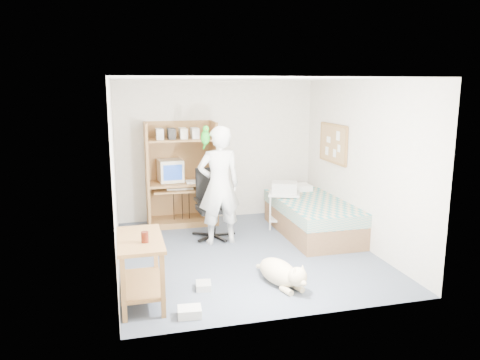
{
  "coord_description": "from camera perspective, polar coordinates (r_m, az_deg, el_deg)",
  "views": [
    {
      "loc": [
        -1.72,
        -6.28,
        2.42
      ],
      "look_at": [
        -0.03,
        0.22,
        1.05
      ],
      "focal_mm": 35.0,
      "sensor_mm": 36.0,
      "label": 1
    }
  ],
  "objects": [
    {
      "name": "floor_box_b",
      "position": [
        5.8,
        -4.47,
        -12.72
      ],
      "size": [
        0.21,
        0.24,
        0.08
      ],
      "primitive_type": "cube",
      "rotation": [
        0.0,
        0.0,
        -0.14
      ],
      "color": "#ABABA6",
      "rests_on": "floor"
    },
    {
      "name": "side_desk",
      "position": [
        5.43,
        -12.02,
        -9.51
      ],
      "size": [
        0.5,
        1.0,
        0.75
      ],
      "color": "olive",
      "rests_on": "floor"
    },
    {
      "name": "pencil_cup",
      "position": [
        8.19,
        -5.04,
        0.23
      ],
      "size": [
        0.08,
        0.08,
        0.12
      ],
      "primitive_type": "cylinder",
      "color": "yellow",
      "rests_on": "computer_hutch"
    },
    {
      "name": "floor",
      "position": [
        6.94,
        0.68,
        -8.87
      ],
      "size": [
        4.0,
        4.0,
        0.0
      ],
      "primitive_type": "plane",
      "color": "#495163",
      "rests_on": "ground"
    },
    {
      "name": "wall_right",
      "position": [
        7.29,
        14.49,
        1.93
      ],
      "size": [
        0.02,
        4.0,
        2.5
      ],
      "primitive_type": "cube",
      "color": "beige",
      "rests_on": "floor"
    },
    {
      "name": "floor_box_a",
      "position": [
        5.19,
        -6.17,
        -15.71
      ],
      "size": [
        0.27,
        0.22,
        0.1
      ],
      "primitive_type": "cube",
      "rotation": [
        0.0,
        0.0,
        -0.09
      ],
      "color": "silver",
      "rests_on": "floor"
    },
    {
      "name": "computer_hutch",
      "position": [
        8.24,
        -7.21,
        0.25
      ],
      "size": [
        1.2,
        0.63,
        1.8
      ],
      "color": "olive",
      "rests_on": "floor"
    },
    {
      "name": "dog",
      "position": [
        5.86,
        5.05,
        -11.19
      ],
      "size": [
        0.5,
        0.98,
        0.38
      ],
      "rotation": [
        0.0,
        0.0,
        0.29
      ],
      "color": "beige",
      "rests_on": "floor"
    },
    {
      "name": "ceiling",
      "position": [
        6.51,
        0.73,
        12.23
      ],
      "size": [
        3.6,
        4.0,
        0.02
      ],
      "primitive_type": "cube",
      "color": "white",
      "rests_on": "wall_back"
    },
    {
      "name": "parrot",
      "position": [
        6.99,
        -4.24,
        5.33
      ],
      "size": [
        0.13,
        0.23,
        0.37
      ],
      "rotation": [
        0.0,
        0.0,
        0.07
      ],
      "color": "#167E12",
      "rests_on": "person"
    },
    {
      "name": "office_chair",
      "position": [
        7.55,
        -3.41,
        -4.08
      ],
      "size": [
        0.62,
        0.62,
        1.1
      ],
      "rotation": [
        0.0,
        0.0,
        0.07
      ],
      "color": "black",
      "rests_on": "floor"
    },
    {
      "name": "person",
      "position": [
        7.14,
        -2.55,
        -0.68
      ],
      "size": [
        0.69,
        0.48,
        1.82
      ],
      "primitive_type": "imported",
      "rotation": [
        0.0,
        0.0,
        3.21
      ],
      "color": "silver",
      "rests_on": "floor"
    },
    {
      "name": "drink_glass",
      "position": [
        5.18,
        -11.53,
        -6.84
      ],
      "size": [
        0.08,
        0.08,
        0.12
      ],
      "primitive_type": "cylinder",
      "color": "#40130A",
      "rests_on": "side_desk"
    },
    {
      "name": "crt_monitor",
      "position": [
        8.2,
        -8.49,
        1.15
      ],
      "size": [
        0.44,
        0.46,
        0.38
      ],
      "rotation": [
        0.0,
        0.0,
        0.09
      ],
      "color": "beige",
      "rests_on": "computer_hutch"
    },
    {
      "name": "corkboard",
      "position": [
        8.04,
        11.3,
        4.38
      ],
      "size": [
        0.04,
        0.94,
        0.66
      ],
      "color": "#A17248",
      "rests_on": "wall_right"
    },
    {
      "name": "wall_left",
      "position": [
        6.39,
        -15.07,
        0.57
      ],
      "size": [
        0.02,
        4.0,
        2.5
      ],
      "primitive_type": "cube",
      "color": "beige",
      "rests_on": "floor"
    },
    {
      "name": "wall_back",
      "position": [
        8.53,
        -2.84,
        3.64
      ],
      "size": [
        3.6,
        0.02,
        2.5
      ],
      "primitive_type": "cube",
      "color": "beige",
      "rests_on": "floor"
    },
    {
      "name": "bed",
      "position": [
        7.82,
        8.74,
        -4.42
      ],
      "size": [
        1.02,
        2.02,
        0.66
      ],
      "color": "brown",
      "rests_on": "floor"
    },
    {
      "name": "keyboard",
      "position": [
        8.11,
        -7.34,
        -1.02
      ],
      "size": [
        0.46,
        0.2,
        0.03
      ],
      "primitive_type": "cube",
      "rotation": [
        0.0,
        0.0,
        -0.08
      ],
      "color": "beige",
      "rests_on": "computer_hutch"
    },
    {
      "name": "printer",
      "position": [
        7.97,
        5.45,
        -0.91
      ],
      "size": [
        0.51,
        0.46,
        0.18
      ],
      "primitive_type": "cube",
      "rotation": [
        0.0,
        0.0,
        -0.39
      ],
      "color": "#BBBAB5",
      "rests_on": "printer_cart"
    },
    {
      "name": "printer_cart",
      "position": [
        8.04,
        5.41,
        -2.99
      ],
      "size": [
        0.63,
        0.58,
        0.62
      ],
      "rotation": [
        0.0,
        0.0,
        -0.39
      ],
      "color": "silver",
      "rests_on": "floor"
    }
  ]
}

